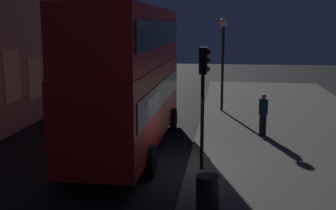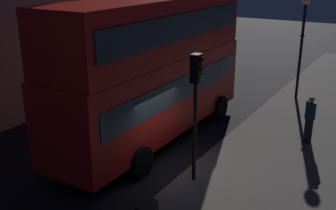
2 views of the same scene
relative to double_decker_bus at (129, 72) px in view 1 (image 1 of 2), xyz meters
The scene contains 7 objects.
ground_plane 3.90m from the double_decker_bus, 137.58° to the right, with size 80.00×80.00×0.00m, color black.
sidewalk_slab 7.57m from the double_decker_bus, 104.89° to the right, with size 44.00×8.60×0.12m, color #5B564F.
double_decker_bus is the anchor object (origin of this frame).
traffic_light_near_kerb 3.66m from the double_decker_bus, 126.80° to the right, with size 0.32×0.36×4.02m.
street_lamp 8.62m from the double_decker_bus, 23.77° to the right, with size 0.47×0.47×5.08m.
pedestrian 6.22m from the double_decker_bus, 63.74° to the right, with size 0.38×0.38×1.81m.
litter_bin 6.69m from the double_decker_bus, 148.60° to the right, with size 0.59×0.59×0.90m, color black.
Camera 1 is at (-14.01, -1.99, 4.83)m, focal length 45.75 mm.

